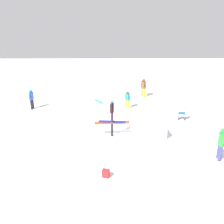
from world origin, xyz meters
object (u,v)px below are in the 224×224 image
at_px(rail_feature, 112,124).
at_px(loose_snowboard_cyan, 99,101).
at_px(bystander_teal, 127,99).
at_px(bystander_blue, 31,98).
at_px(bystander_green, 221,142).
at_px(folding_chair, 183,114).
at_px(backpack_on_snow, 106,173).
at_px(bystander_brown, 143,87).
at_px(main_rider_on_rail, 112,112).

relative_size(rail_feature, loose_snowboard_cyan, 1.50).
bearing_deg(bystander_teal, bystander_blue, -137.47).
bearing_deg(bystander_green, bystander_teal, -141.38).
bearing_deg(bystander_teal, rail_feature, -62.36).
relative_size(folding_chair, backpack_on_snow, 2.59).
bearing_deg(bystander_brown, backpack_on_snow, -52.60).
height_order(main_rider_on_rail, loose_snowboard_cyan, main_rider_on_rail).
relative_size(bystander_blue, folding_chair, 1.72).
relative_size(bystander_brown, folding_chair, 1.82).
height_order(bystander_blue, loose_snowboard_cyan, bystander_blue).
xyz_separation_m(rail_feature, bystander_green, (-5.12, 2.59, 0.19)).
xyz_separation_m(bystander_brown, folding_chair, (-1.97, 5.27, -0.48)).
bearing_deg(loose_snowboard_cyan, rail_feature, 158.37).
bearing_deg(bystander_teal, loose_snowboard_cyan, -173.91).
distance_m(bystander_blue, backpack_on_snow, 10.37).
height_order(bystander_teal, folding_chair, bystander_teal).
height_order(bystander_teal, bystander_brown, bystander_brown).
distance_m(main_rider_on_rail, bystander_green, 5.77).
bearing_deg(loose_snowboard_cyan, bystander_teal, -156.44).
bearing_deg(rail_feature, main_rider_on_rail, 0.00).
bearing_deg(bystander_teal, bystander_green, -20.46).
xyz_separation_m(bystander_blue, backpack_on_snow, (-5.64, 8.68, -0.68)).
height_order(loose_snowboard_cyan, folding_chair, folding_chair).
distance_m(bystander_brown, folding_chair, 5.65).
xyz_separation_m(rail_feature, backpack_on_snow, (0.30, 3.97, -0.56)).
height_order(bystander_brown, backpack_on_snow, bystander_brown).
bearing_deg(folding_chair, rail_feature, -44.07).
bearing_deg(bystander_brown, rail_feature, -57.58).
relative_size(bystander_brown, loose_snowboard_cyan, 1.20).
relative_size(bystander_teal, backpack_on_snow, 3.90).
xyz_separation_m(bystander_green, backpack_on_snow, (5.42, 1.37, -0.75)).
relative_size(main_rider_on_rail, bystander_teal, 1.15).
xyz_separation_m(rail_feature, main_rider_on_rail, (0.00, 0.00, 0.77)).
bearing_deg(bystander_blue, folding_chair, -93.37).
relative_size(rail_feature, bystander_brown, 1.24).
xyz_separation_m(main_rider_on_rail, folding_chair, (-4.74, -2.47, -1.09)).
bearing_deg(backpack_on_snow, main_rider_on_rail, -77.05).
height_order(loose_snowboard_cyan, backpack_on_snow, backpack_on_snow).
height_order(bystander_brown, folding_chair, bystander_brown).
bearing_deg(folding_chair, backpack_on_snow, -19.65).
xyz_separation_m(bystander_blue, folding_chair, (-10.68, 2.24, -0.44)).
xyz_separation_m(rail_feature, bystander_brown, (-2.77, -7.74, 0.17)).
xyz_separation_m(bystander_teal, backpack_on_snow, (1.51, 8.78, -0.57)).
height_order(bystander_blue, bystander_brown, bystander_brown).
distance_m(rail_feature, bystander_green, 5.74).
bearing_deg(loose_snowboard_cyan, main_rider_on_rail, 158.37).
relative_size(bystander_blue, bystander_teal, 1.14).
bearing_deg(main_rider_on_rail, bystander_teal, -98.18).
bearing_deg(folding_chair, bystander_blue, -83.45).
bearing_deg(bystander_blue, bystander_green, -114.96).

